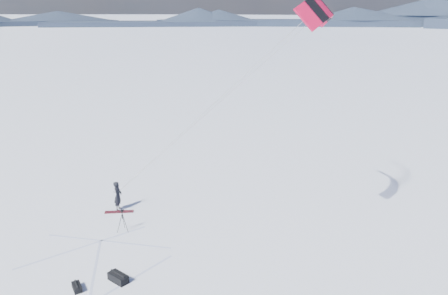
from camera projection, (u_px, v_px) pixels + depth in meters
The scene contains 9 objects.
ground at pixel (84, 244), 22.29m from camera, with size 1800.00×1800.00×0.00m, color white.
horizon_hills at pixel (77, 181), 21.24m from camera, with size 704.00×704.00×8.59m.
snow_tracks at pixel (57, 235), 23.19m from camera, with size 13.93×9.84×0.01m.
snowkiter at pixel (119, 210), 26.10m from camera, with size 0.65×0.43×1.79m, color black.
snowboard at pixel (119, 212), 25.76m from camera, with size 1.68×0.31×0.04m, color maroon.
tripod at pixel (123, 217), 23.33m from camera, with size 0.56×0.62×1.26m.
gear_bag_a at pixel (118, 278), 19.16m from camera, with size 1.04×0.65×0.43m.
gear_bag_b at pixel (77, 287), 18.60m from camera, with size 0.75×0.66×0.31m.
power_kite at pixel (316, 13), 19.66m from camera, with size 11.91×4.76×10.97m.
Camera 1 is at (15.10, -14.61, 11.44)m, focal length 35.00 mm.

